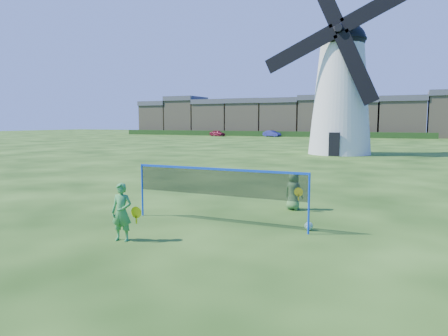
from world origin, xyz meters
name	(u,v)px	position (x,y,z in m)	size (l,w,h in m)	color
ground	(210,223)	(0.00, 0.00, 0.00)	(220.00, 220.00, 0.00)	black
windmill	(341,89)	(-0.72, 26.72, 5.57)	(12.36, 5.30, 16.41)	white
badminton_net	(218,183)	(0.23, 0.03, 1.14)	(5.05, 0.05, 1.55)	blue
player_girl	(122,212)	(-1.14, -2.35, 0.69)	(0.70, 0.42, 1.37)	#3A9346
player_boy	(294,191)	(1.63, 2.70, 0.61)	(0.70, 0.52, 1.21)	#4F8741
play_ball	(309,226)	(2.66, 0.41, 0.11)	(0.22, 0.22, 0.22)	green
terraced_houses	(284,116)	(-18.91, 72.00, 3.88)	(66.57, 8.40, 8.38)	gray
hedge	(260,134)	(-22.00, 66.00, 0.50)	(62.00, 0.80, 1.00)	#193814
car_left	(217,133)	(-29.52, 62.63, 0.58)	(1.38, 3.43, 1.17)	maroon
car_right	(272,134)	(-19.06, 64.64, 0.58)	(1.22, 3.51, 1.16)	navy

